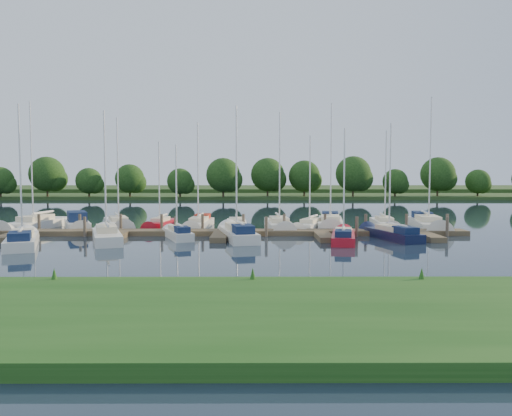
{
  "coord_description": "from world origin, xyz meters",
  "views": [
    {
      "loc": [
        2.62,
        -32.65,
        5.04
      ],
      "look_at": [
        2.79,
        8.0,
        2.2
      ],
      "focal_mm": 35.0,
      "sensor_mm": 36.0,
      "label": 1
    }
  ],
  "objects_px": {
    "dock": "(221,233)",
    "sailboat_n_5": "(237,226)",
    "sailboat_s_2": "(178,234)",
    "sailboat_n_0": "(35,226)",
    "motorboat": "(77,225)"
  },
  "relations": [
    {
      "from": "sailboat_n_5",
      "to": "sailboat_s_2",
      "type": "xyz_separation_m",
      "value": [
        -4.33,
        -6.53,
        0.05
      ]
    },
    {
      "from": "sailboat_n_0",
      "to": "motorboat",
      "type": "height_order",
      "value": "sailboat_n_0"
    },
    {
      "from": "sailboat_n_5",
      "to": "sailboat_n_0",
      "type": "bearing_deg",
      "value": -2.96
    },
    {
      "from": "dock",
      "to": "sailboat_n_0",
      "type": "xyz_separation_m",
      "value": [
        -17.19,
        5.01,
        0.08
      ]
    },
    {
      "from": "sailboat_n_0",
      "to": "sailboat_n_5",
      "type": "distance_m",
      "value": 18.23
    },
    {
      "from": "motorboat",
      "to": "sailboat_n_5",
      "type": "relative_size",
      "value": 0.7
    },
    {
      "from": "motorboat",
      "to": "sailboat_s_2",
      "type": "xyz_separation_m",
      "value": [
        10.07,
        -6.52,
        -0.08
      ]
    },
    {
      "from": "sailboat_n_5",
      "to": "sailboat_s_2",
      "type": "distance_m",
      "value": 7.83
    },
    {
      "from": "dock",
      "to": "sailboat_n_5",
      "type": "relative_size",
      "value": 4.22
    },
    {
      "from": "dock",
      "to": "sailboat_n_5",
      "type": "bearing_deg",
      "value": 78.08
    },
    {
      "from": "sailboat_n_0",
      "to": "motorboat",
      "type": "bearing_deg",
      "value": -171.92
    },
    {
      "from": "sailboat_s_2",
      "to": "motorboat",
      "type": "bearing_deg",
      "value": 126.3
    },
    {
      "from": "dock",
      "to": "sailboat_s_2",
      "type": "relative_size",
      "value": 5.26
    },
    {
      "from": "dock",
      "to": "motorboat",
      "type": "relative_size",
      "value": 6.03
    },
    {
      "from": "sailboat_n_5",
      "to": "sailboat_s_2",
      "type": "bearing_deg",
      "value": 53.71
    }
  ]
}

